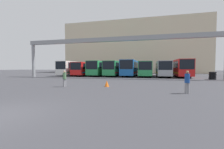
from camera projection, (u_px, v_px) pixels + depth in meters
building_backdrop at (133, 48)px, 53.70m from camera, size 47.60×12.00×17.46m
overhead_gantry at (115, 43)px, 25.41m from camera, size 33.68×0.80×7.01m
bus_slot_0 at (75, 67)px, 36.28m from camera, size 2.49×12.45×3.21m
bus_slot_1 at (86, 68)px, 34.52m from camera, size 2.56×10.48×2.96m
bus_slot_2 at (101, 68)px, 34.15m from camera, size 2.56×11.43×3.20m
bus_slot_3 at (115, 68)px, 33.61m from camera, size 2.51×12.02×3.16m
bus_slot_4 at (130, 67)px, 32.70m from camera, size 2.62×11.85×3.32m
bus_slot_5 at (146, 68)px, 31.39m from camera, size 2.51×10.82×3.02m
bus_slot_6 at (163, 68)px, 30.20m from camera, size 2.46×10.06×3.06m
bus_slot_7 at (180, 67)px, 29.76m from camera, size 2.52×10.86×3.33m
pedestrian_near_left at (65, 78)px, 14.38m from camera, size 0.33×0.33×1.57m
pedestrian_near_right at (187, 82)px, 10.65m from camera, size 0.34×0.34×1.64m
traffic_cone at (107, 84)px, 14.57m from camera, size 0.43×0.43×0.60m
tire_stack at (213, 76)px, 23.08m from camera, size 1.04×1.04×1.20m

